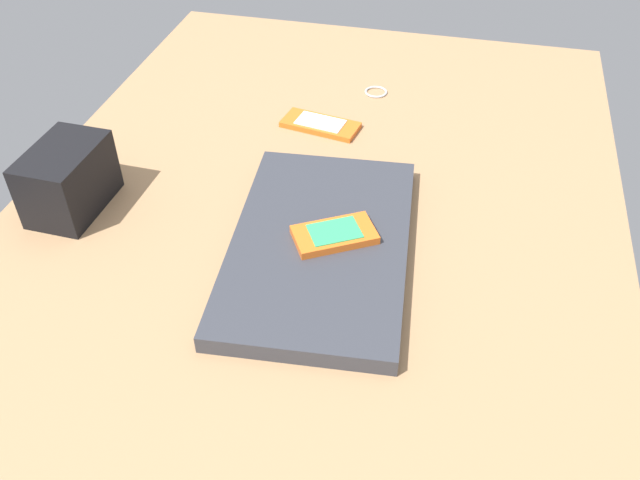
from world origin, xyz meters
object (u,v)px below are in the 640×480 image
desk_organizer (68,179)px  key_ring (376,92)px  cell_phone_on_desk (320,125)px  laptop_closed (320,246)px  cell_phone_on_laptop (335,235)px

desk_organizer → key_ring: bearing=-38.4°
cell_phone_on_desk → desk_organizer: 38.18cm
laptop_closed → cell_phone_on_laptop: (0.52, -1.67, 1.65)cm
desk_organizer → cell_phone_on_laptop: bearing=-89.4°
laptop_closed → desk_organizer: bearing=82.7°
desk_organizer → laptop_closed: bearing=-90.3°
laptop_closed → key_ring: 40.76cm
laptop_closed → key_ring: bearing=-4.7°
cell_phone_on_laptop → desk_organizer: (0.98, 35.32, 1.62)cm
cell_phone_on_laptop → desk_organizer: size_ratio=0.92×
cell_phone_on_laptop → desk_organizer: desk_organizer is taller
laptop_closed → cell_phone_on_laptop: bearing=-77.4°
key_ring → laptop_closed: bearing=-179.9°
key_ring → cell_phone_on_laptop: bearing=-177.6°
cell_phone_on_laptop → desk_organizer: 35.37cm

